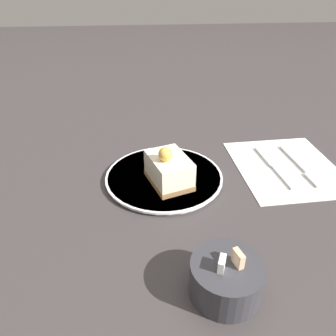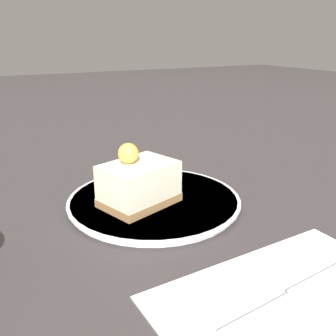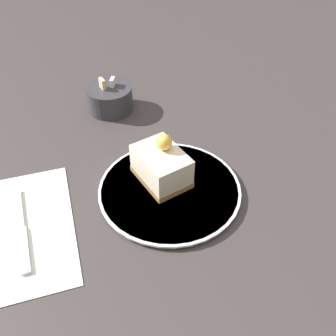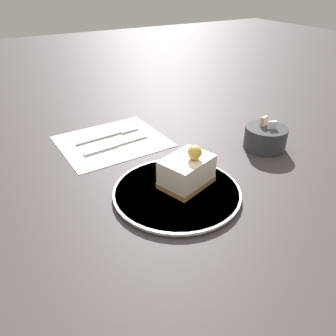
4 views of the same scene
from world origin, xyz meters
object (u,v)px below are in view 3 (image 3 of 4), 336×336
plate (170,190)px  cake_slice (161,165)px  sugar_bowl (110,98)px  knife (23,236)px

plate → cake_slice: bearing=105.5°
plate → cake_slice: size_ratio=2.11×
cake_slice → sugar_bowl: 0.26m
plate → knife: bearing=-171.2°
knife → sugar_bowl: 0.37m
knife → plate: bearing=3.2°
plate → knife: 0.25m
cake_slice → sugar_bowl: size_ratio=1.17×
sugar_bowl → knife: bearing=-119.6°
knife → cake_slice: bearing=9.8°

